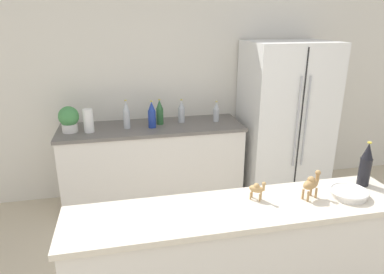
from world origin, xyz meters
TOP-DOWN VIEW (x-y plane):
  - wall_back at (0.00, 2.73)m, footprint 8.00×0.06m
  - back_counter at (-0.38, 2.40)m, footprint 1.96×0.63m
  - refrigerator at (1.14, 2.33)m, footprint 0.94×0.74m
  - potted_plant at (-1.21, 2.37)m, footprint 0.20×0.20m
  - paper_towel_roll at (-1.02, 2.33)m, footprint 0.10×0.10m
  - back_bottle_0 at (-0.64, 2.37)m, footprint 0.07×0.07m
  - back_bottle_1 at (0.35, 2.42)m, footprint 0.07×0.07m
  - back_bottle_2 at (-0.38, 2.34)m, footprint 0.08×0.08m
  - back_bottle_3 at (-0.28, 2.45)m, footprint 0.08×0.08m
  - back_bottle_4 at (-0.04, 2.47)m, footprint 0.07×0.07m
  - wine_bottle at (0.81, 0.59)m, footprint 0.07×0.07m
  - fruit_bowl at (0.62, 0.47)m, footprint 0.23×0.23m
  - camel_figurine at (0.06, 0.55)m, footprint 0.10×0.09m
  - camel_figurine_second at (0.38, 0.50)m, footprint 0.14×0.10m

SIDE VIEW (x-z plane):
  - back_counter at x=-0.38m, z-range 0.00..0.90m
  - refrigerator at x=1.14m, z-range 0.00..1.77m
  - fruit_bowl at x=0.62m, z-range 0.97..1.02m
  - back_bottle_1 at x=0.35m, z-range 0.90..1.13m
  - paper_towel_roll at x=-1.02m, z-range 0.90..1.14m
  - back_bottle_4 at x=-0.04m, z-range 0.90..1.15m
  - back_bottle_3 at x=-0.28m, z-range 0.90..1.17m
  - back_bottle_2 at x=-0.38m, z-range 0.90..1.19m
  - potted_plant at x=-1.21m, z-range 0.91..1.18m
  - camel_figurine at x=0.06m, z-range 0.98..1.11m
  - back_bottle_0 at x=-0.64m, z-range 0.90..1.20m
  - camel_figurine_second at x=0.38m, z-range 0.99..1.16m
  - wine_bottle at x=0.81m, z-range 0.97..1.26m
  - wall_back at x=0.00m, z-range 0.00..2.55m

